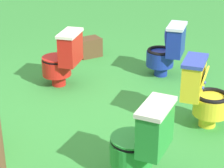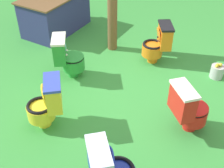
# 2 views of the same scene
# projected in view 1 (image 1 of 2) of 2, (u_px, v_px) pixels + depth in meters

# --- Properties ---
(ground) EXTENTS (14.00, 14.00, 0.00)m
(ground) POSITION_uv_depth(u_px,v_px,m) (91.00, 116.00, 4.54)
(ground) COLOR green
(toilet_red) EXTENTS (0.61, 0.63, 0.73)m
(toilet_red) POSITION_uv_depth(u_px,v_px,m) (63.00, 58.00, 5.15)
(toilet_red) COLOR red
(toilet_red) RESTS_ON ground
(toilet_yellow) EXTENTS (0.59, 0.62, 0.73)m
(toilet_yellow) POSITION_uv_depth(u_px,v_px,m) (203.00, 92.00, 4.22)
(toilet_yellow) COLOR yellow
(toilet_yellow) RESTS_ON ground
(toilet_blue) EXTENTS (0.60, 0.63, 0.73)m
(toilet_blue) POSITION_uv_depth(u_px,v_px,m) (167.00, 50.00, 5.44)
(toilet_blue) COLOR #192D9E
(toilet_blue) RESTS_ON ground
(toilet_green) EXTENTS (0.56, 0.61, 0.73)m
(toilet_green) POSITION_uv_depth(u_px,v_px,m) (142.00, 141.00, 3.36)
(toilet_green) COLOR green
(toilet_green) RESTS_ON ground
(small_crate) EXTENTS (0.38, 0.31, 0.29)m
(small_crate) POSITION_uv_depth(u_px,v_px,m) (89.00, 47.00, 6.25)
(small_crate) COLOR brown
(small_crate) RESTS_ON ground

